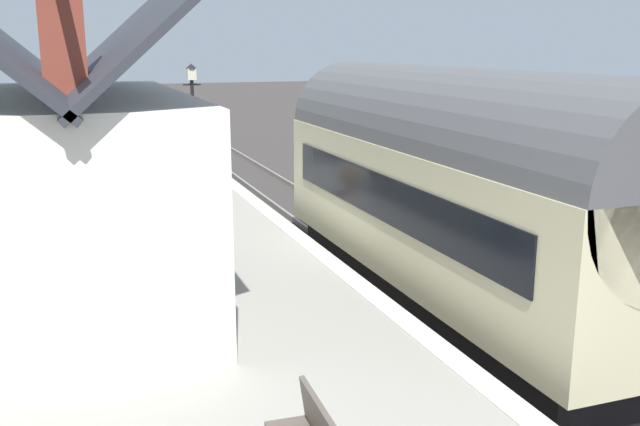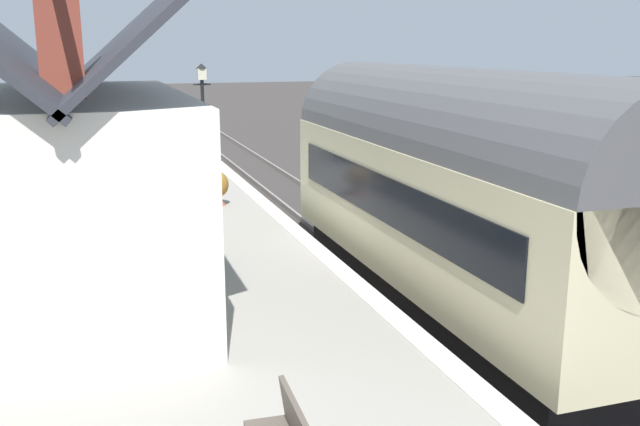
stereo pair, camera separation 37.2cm
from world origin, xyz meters
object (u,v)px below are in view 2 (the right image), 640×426
at_px(train, 453,188).
at_px(planter_bench_left, 73,155).
at_px(bench_platform_end, 141,158).
at_px(planter_by_door, 134,159).
at_px(lamp_post_platform, 203,98).
at_px(bench_mid_platform, 144,179).
at_px(planter_edge_far, 22,211).
at_px(planter_edge_near, 217,187).
at_px(station_building, 75,184).

height_order(train, planter_bench_left, train).
xyz_separation_m(bench_platform_end, planter_by_door, (1.03, 0.14, -0.19)).
relative_size(planter_bench_left, lamp_post_platform, 0.31).
height_order(bench_mid_platform, planter_edge_far, bench_mid_platform).
height_order(planter_by_door, lamp_post_platform, lamp_post_platform).
bearing_deg(planter_edge_far, planter_by_door, -22.69).
relative_size(bench_mid_platform, planter_edge_near, 1.71).
height_order(planter_bench_left, lamp_post_platform, lamp_post_platform).
distance_m(train, bench_platform_end, 11.91).
bearing_deg(bench_platform_end, planter_bench_left, 36.31).
height_order(bench_platform_end, planter_edge_near, bench_platform_end).
bearing_deg(train, lamp_post_platform, 17.16).
bearing_deg(train, bench_platform_end, 22.92).
bearing_deg(bench_mid_platform, train, -146.91).
bearing_deg(planter_bench_left, planter_edge_far, 173.67).
bearing_deg(planter_edge_far, station_building, -165.34).
height_order(station_building, bench_mid_platform, station_building).
bearing_deg(bench_platform_end, station_building, 170.74).
bearing_deg(planter_by_door, bench_platform_end, -172.02).
distance_m(station_building, planter_by_door, 11.65).
xyz_separation_m(bench_mid_platform, lamp_post_platform, (2.09, -1.88, 1.86)).
xyz_separation_m(planter_by_door, planter_edge_far, (-6.70, 2.80, 0.00)).
relative_size(bench_mid_platform, planter_bench_left, 1.39).
xyz_separation_m(station_building, bench_platform_end, (10.43, -1.70, -1.21)).
height_order(planter_edge_near, lamp_post_platform, lamp_post_platform).
bearing_deg(planter_by_door, planter_bench_left, 47.55).
distance_m(bench_platform_end, planter_bench_left, 3.40).
bearing_deg(planter_bench_left, planter_by_door, -132.45).
relative_size(planter_edge_near, lamp_post_platform, 0.25).
distance_m(bench_platform_end, planter_by_door, 1.06).
bearing_deg(train, bench_mid_platform, 33.09).
relative_size(train, planter_by_door, 9.57).
height_order(bench_mid_platform, planter_bench_left, bench_mid_platform).
distance_m(train, bench_mid_platform, 8.84).
xyz_separation_m(planter_edge_far, lamp_post_platform, (4.19, -4.65, 2.04)).
distance_m(planter_edge_near, lamp_post_platform, 4.10).
height_order(bench_platform_end, lamp_post_platform, lamp_post_platform).
relative_size(station_building, planter_edge_far, 7.02).
bearing_deg(planter_by_door, planter_edge_near, -165.64).
relative_size(bench_mid_platform, lamp_post_platform, 0.43).
bearing_deg(planter_by_door, planter_edge_far, 157.31).
xyz_separation_m(train, planter_by_door, (11.97, 4.77, -1.04)).
relative_size(bench_mid_platform, bench_platform_end, 1.00).
relative_size(station_building, bench_platform_end, 5.37).
relative_size(planter_edge_far, planter_edge_near, 1.30).
xyz_separation_m(bench_platform_end, planter_bench_left, (2.74, 2.01, -0.20)).
relative_size(planter_edge_far, planter_bench_left, 1.06).
height_order(train, station_building, station_building).
height_order(train, lamp_post_platform, train).
relative_size(planter_by_door, planter_bench_left, 1.04).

